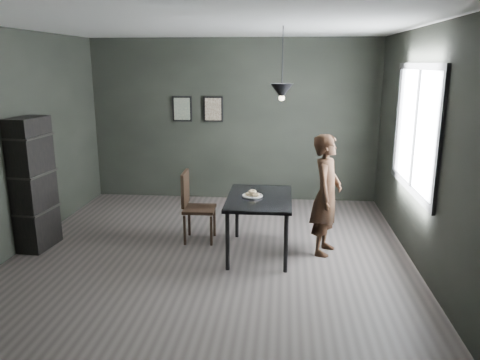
# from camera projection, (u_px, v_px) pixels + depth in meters

# --- Properties ---
(ground) EXTENTS (5.00, 5.00, 0.00)m
(ground) POSITION_uv_depth(u_px,v_px,m) (213.00, 251.00, 6.09)
(ground) COLOR #383230
(ground) RESTS_ON ground
(back_wall) EXTENTS (5.00, 0.10, 2.80)m
(back_wall) POSITION_uv_depth(u_px,v_px,m) (234.00, 121.00, 8.16)
(back_wall) COLOR black
(back_wall) RESTS_ON ground
(ceiling) EXTENTS (5.00, 5.00, 0.02)m
(ceiling) POSITION_uv_depth(u_px,v_px,m) (210.00, 25.00, 5.41)
(ceiling) COLOR silver
(ceiling) RESTS_ON ground
(window_assembly) EXTENTS (0.04, 1.96, 1.56)m
(window_assembly) POSITION_uv_depth(u_px,v_px,m) (415.00, 129.00, 5.66)
(window_assembly) COLOR white
(window_assembly) RESTS_ON ground
(cafe_table) EXTENTS (0.80, 1.20, 0.75)m
(cafe_table) POSITION_uv_depth(u_px,v_px,m) (259.00, 203.00, 5.87)
(cafe_table) COLOR black
(cafe_table) RESTS_ON ground
(white_plate) EXTENTS (0.23, 0.23, 0.01)m
(white_plate) POSITION_uv_depth(u_px,v_px,m) (252.00, 196.00, 5.85)
(white_plate) COLOR silver
(white_plate) RESTS_ON cafe_table
(donut_pile) EXTENTS (0.18, 0.13, 0.08)m
(donut_pile) POSITION_uv_depth(u_px,v_px,m) (252.00, 194.00, 5.85)
(donut_pile) COLOR beige
(donut_pile) RESTS_ON white_plate
(woman) EXTENTS (0.52, 0.64, 1.54)m
(woman) POSITION_uv_depth(u_px,v_px,m) (326.00, 195.00, 5.88)
(woman) COLOR black
(woman) RESTS_ON ground
(wood_chair) EXTENTS (0.43, 0.43, 0.97)m
(wood_chair) POSITION_uv_depth(u_px,v_px,m) (193.00, 202.00, 6.34)
(wood_chair) COLOR black
(wood_chair) RESTS_ON ground
(shelf_unit) EXTENTS (0.37, 0.60, 1.72)m
(shelf_unit) POSITION_uv_depth(u_px,v_px,m) (33.00, 184.00, 6.03)
(shelf_unit) COLOR black
(shelf_unit) RESTS_ON ground
(pendant_lamp) EXTENTS (0.28, 0.28, 0.86)m
(pendant_lamp) POSITION_uv_depth(u_px,v_px,m) (282.00, 91.00, 5.61)
(pendant_lamp) COLOR black
(pendant_lamp) RESTS_ON ground
(framed_print_left) EXTENTS (0.34, 0.04, 0.44)m
(framed_print_left) POSITION_uv_depth(u_px,v_px,m) (182.00, 109.00, 8.17)
(framed_print_left) COLOR black
(framed_print_left) RESTS_ON ground
(framed_print_right) EXTENTS (0.34, 0.04, 0.44)m
(framed_print_right) POSITION_uv_depth(u_px,v_px,m) (213.00, 109.00, 8.11)
(framed_print_right) COLOR black
(framed_print_right) RESTS_ON ground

